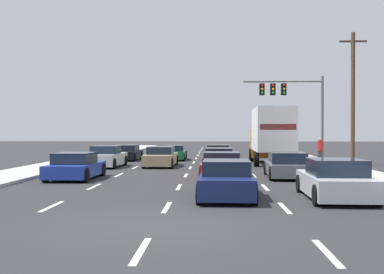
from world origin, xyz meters
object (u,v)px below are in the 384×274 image
(car_blue, at_px, (76,167))
(car_yellow, at_px, (218,153))
(car_gray, at_px, (287,166))
(car_green, at_px, (174,153))
(car_silver, at_px, (335,181))
(utility_pole_mid, at_px, (353,97))
(car_black, at_px, (126,153))
(box_truck, at_px, (271,133))
(car_maroon, at_px, (219,159))
(pedestrian_near_corner, at_px, (320,150))
(car_red, at_px, (222,166))
(car_navy, at_px, (226,181))
(car_tan, at_px, (161,157))
(car_white, at_px, (107,157))
(traffic_signal_mast, at_px, (286,95))

(car_blue, bearing_deg, car_yellow, 64.40)
(car_gray, bearing_deg, car_green, 115.46)
(car_silver, height_order, utility_pole_mid, utility_pole_mid)
(car_black, xyz_separation_m, box_truck, (10.57, -4.18, 1.53))
(car_maroon, xyz_separation_m, pedestrian_near_corner, (6.61, 2.63, 0.41))
(car_blue, height_order, car_green, car_blue)
(car_red, height_order, utility_pole_mid, utility_pole_mid)
(car_red, distance_m, car_navy, 6.53)
(car_navy, bearing_deg, box_truck, 77.76)
(car_black, height_order, car_maroon, car_maroon)
(car_tan, xyz_separation_m, car_gray, (6.81, -6.98, -0.03))
(car_blue, relative_size, car_maroon, 0.97)
(car_green, relative_size, utility_pole_mid, 0.46)
(car_blue, bearing_deg, car_maroon, 44.62)
(car_blue, xyz_separation_m, pedestrian_near_corner, (13.38, 9.31, 0.41))
(car_white, height_order, utility_pole_mid, utility_pole_mid)
(car_black, xyz_separation_m, car_blue, (0.25, -14.34, 0.02))
(car_navy, bearing_deg, car_maroon, 90.21)
(car_yellow, relative_size, car_gray, 0.99)
(car_white, relative_size, traffic_signal_mast, 0.64)
(car_white, relative_size, pedestrian_near_corner, 2.57)
(car_yellow, relative_size, car_navy, 1.03)
(car_black, relative_size, car_blue, 0.98)
(car_green, bearing_deg, car_black, -173.33)
(traffic_signal_mast, bearing_deg, car_yellow, -149.35)
(car_tan, xyz_separation_m, box_truck, (7.20, 2.13, 1.50))
(car_gray, distance_m, utility_pole_mid, 11.49)
(car_green, distance_m, pedestrian_near_corner, 11.38)
(car_blue, bearing_deg, car_silver, -30.40)
(car_blue, relative_size, car_navy, 1.01)
(car_green, bearing_deg, car_white, -115.93)
(car_green, xyz_separation_m, box_truck, (6.92, -4.61, 1.56))
(car_red, height_order, box_truck, box_truck)
(car_maroon, height_order, car_silver, car_silver)
(car_blue, bearing_deg, car_black, 91.00)
(car_gray, bearing_deg, car_tan, 134.31)
(car_green, bearing_deg, box_truck, -33.66)
(car_blue, height_order, car_navy, car_navy)
(car_tan, distance_m, car_navy, 14.50)
(car_maroon, distance_m, car_red, 6.14)
(car_yellow, xyz_separation_m, box_truck, (3.51, -4.06, 1.53))
(car_white, height_order, car_tan, car_white)
(car_navy, height_order, pedestrian_near_corner, pedestrian_near_corner)
(car_green, relative_size, box_truck, 0.51)
(car_red, bearing_deg, car_green, 103.44)
(car_green, relative_size, car_maroon, 0.94)
(car_red, distance_m, car_gray, 3.17)
(car_silver, distance_m, utility_pole_mid, 17.53)
(car_black, xyz_separation_m, car_silver, (10.61, -20.41, 0.05))
(car_navy, height_order, car_silver, car_silver)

